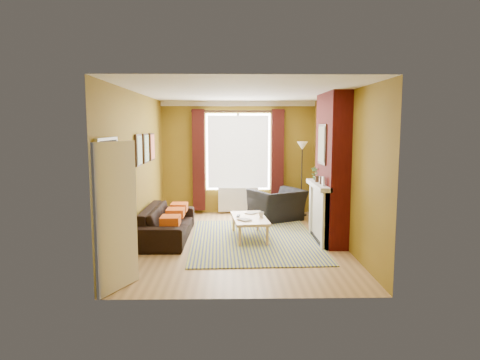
% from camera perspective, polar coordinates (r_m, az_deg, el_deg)
% --- Properties ---
extents(ground, '(5.50, 5.50, 0.00)m').
position_cam_1_polar(ground, '(8.25, 0.03, -8.16)').
color(ground, olive).
rests_on(ground, ground).
extents(room_walls, '(3.82, 5.54, 2.83)m').
position_cam_1_polar(room_walls, '(8.31, 4.32, 1.61)').
color(room_walls, brown).
rests_on(room_walls, ground).
extents(striped_rug, '(2.51, 3.40, 0.02)m').
position_cam_1_polar(striped_rug, '(8.34, 1.88, -7.95)').
color(striped_rug, navy).
rests_on(striped_rug, ground).
extents(sofa, '(0.87, 2.17, 0.63)m').
position_cam_1_polar(sofa, '(8.49, -9.67, -5.64)').
color(sofa, black).
rests_on(sofa, ground).
extents(armchair, '(1.45, 1.39, 0.73)m').
position_cam_1_polar(armchair, '(10.02, 4.97, -3.33)').
color(armchair, black).
rests_on(armchair, ground).
extents(coffee_table, '(0.75, 1.32, 0.42)m').
position_cam_1_polar(coffee_table, '(8.38, 1.27, -5.27)').
color(coffee_table, tan).
rests_on(coffee_table, ground).
extents(wicker_stool, '(0.44, 0.44, 0.48)m').
position_cam_1_polar(wicker_stool, '(10.05, 4.17, -4.00)').
color(wicker_stool, '#9B7543').
rests_on(wicker_stool, ground).
extents(floor_lamp, '(0.32, 0.32, 1.82)m').
position_cam_1_polar(floor_lamp, '(10.49, 8.28, 3.00)').
color(floor_lamp, black).
rests_on(floor_lamp, ground).
extents(book_a, '(0.31, 0.32, 0.02)m').
position_cam_1_polar(book_a, '(8.03, 0.07, -5.41)').
color(book_a, '#999999').
rests_on(book_a, coffee_table).
extents(book_b, '(0.30, 0.31, 0.02)m').
position_cam_1_polar(book_b, '(8.77, 1.06, -4.34)').
color(book_b, '#999999').
rests_on(book_b, coffee_table).
extents(mug, '(0.13, 0.13, 0.10)m').
position_cam_1_polar(mug, '(8.39, 2.85, -4.60)').
color(mug, '#999999').
rests_on(mug, coffee_table).
extents(tv_remote, '(0.08, 0.18, 0.02)m').
position_cam_1_polar(tv_remote, '(8.44, -0.23, -4.79)').
color(tv_remote, '#232326').
rests_on(tv_remote, coffee_table).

